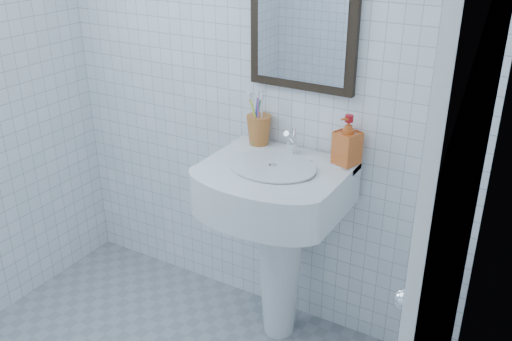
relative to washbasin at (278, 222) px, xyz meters
The scene contains 10 objects.
wall_back 0.69m from the washbasin, 140.72° to the left, with size 2.20×0.02×2.50m, color white.
wall_right 1.43m from the washbasin, 49.59° to the right, with size 0.02×2.40×2.50m, color white.
washbasin is the anchor object (origin of this frame).
faucet 0.38m from the washbasin, 90.00° to the left, with size 0.05×0.11×0.13m.
toothbrush_cup 0.45m from the washbasin, 142.92° to the left, with size 0.12×0.12×0.14m, color #BA652A, non-canonical shape.
soap_dispenser 0.51m from the washbasin, 27.54° to the left, with size 0.10×0.10×0.22m, color #B83E12.
wall_mirror 0.92m from the washbasin, 90.00° to the left, with size 0.50×0.04×0.62m.
bathroom_door 1.00m from the washbasin, 28.11° to the right, with size 0.04×0.80×2.00m, color silver.
towel_ring 0.95m from the washbasin, 21.01° to the right, with size 0.18×0.18×0.01m, color white.
hand_towel 0.87m from the washbasin, 21.50° to the right, with size 0.03×0.16×0.38m, color white.
Camera 1 is at (1.33, -1.05, 1.98)m, focal length 40.00 mm.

